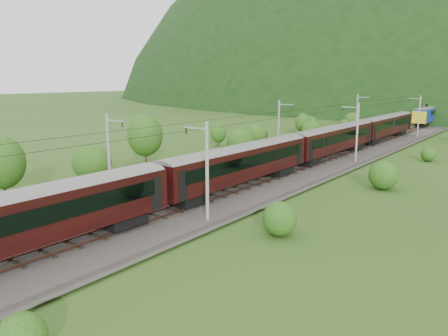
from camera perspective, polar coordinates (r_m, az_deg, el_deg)
The scene contains 14 objects.
ground at distance 40.05m, azimuth -9.03°, elevation -5.33°, with size 600.00×600.00×0.00m, color #2C4D18.
railbed at distance 47.14m, azimuth -0.17°, elevation -2.40°, with size 14.00×220.00×0.30m, color #38332D.
track_left at distance 48.56m, azimuth -2.41°, elevation -1.72°, with size 2.40×220.00×0.27m.
track_right at distance 45.70m, azimuth 2.20°, elevation -2.58°, with size 2.40×220.00×0.27m.
catenary_left at distance 67.78m, azimuth 7.20°, elevation 5.56°, with size 2.54×192.28×8.00m.
catenary_right at distance 62.51m, azimuth 16.94°, elevation 4.64°, with size 2.54×192.28×8.00m.
overhead_wires at distance 45.95m, azimuth -0.18°, elevation 6.04°, with size 4.83×198.00×0.03m.
mountain_ridge at distance 358.33m, azimuth 13.44°, elevation 9.51°, with size 336.00×280.00×132.00m, color black.
train at distance 54.42m, azimuth 9.12°, elevation 3.07°, with size 3.06×146.21×5.32m.
hazard_post_near at distance 73.87m, azimuth 14.70°, elevation 3.06°, with size 0.16×0.16×1.46m, color red.
hazard_post_far at distance 70.42m, azimuth 13.80°, elevation 2.77°, with size 0.18×0.18×1.64m, color red.
signal at distance 84.66m, azimuth 15.73°, elevation 4.54°, with size 0.27×0.27×2.44m.
vegetation_left at distance 61.93m, azimuth -5.61°, elevation 3.05°, with size 12.62×147.67×6.87m.
vegetation_right at distance 39.73m, azimuth 14.00°, elevation -3.68°, with size 6.14×106.30×3.00m.
Camera 1 is at (28.06, -26.10, 11.62)m, focal length 35.00 mm.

